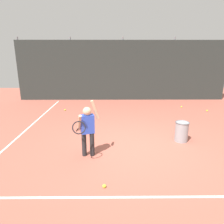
# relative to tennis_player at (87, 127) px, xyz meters

# --- Properties ---
(ground_plane) EXTENTS (20.00, 20.00, 0.00)m
(ground_plane) POSITION_rel_tennis_player_xyz_m (1.15, 0.50, -0.73)
(ground_plane) COLOR #9E5142
(court_line_baseline) EXTENTS (9.00, 0.05, 0.00)m
(court_line_baseline) POSITION_rel_tennis_player_xyz_m (1.15, -1.48, -0.72)
(court_line_baseline) COLOR white
(court_line_baseline) RESTS_ON ground
(court_line_sideline) EXTENTS (0.05, 9.00, 0.00)m
(court_line_sideline) POSITION_rel_tennis_player_xyz_m (-2.20, 1.50, -0.72)
(court_line_sideline) COLOR white
(court_line_sideline) RESTS_ON ground
(back_fence_windscreen) EXTENTS (10.94, 0.08, 3.08)m
(back_fence_windscreen) POSITION_rel_tennis_player_xyz_m (1.15, 6.38, 0.81)
(back_fence_windscreen) COLOR #282D2B
(back_fence_windscreen) RESTS_ON ground
(fence_post_0) EXTENTS (0.09, 0.09, 3.23)m
(fence_post_0) POSITION_rel_tennis_player_xyz_m (-4.17, 6.44, 0.89)
(fence_post_0) COLOR slate
(fence_post_0) RESTS_ON ground
(fence_post_1) EXTENTS (0.09, 0.09, 3.23)m
(fence_post_1) POSITION_rel_tennis_player_xyz_m (-1.51, 6.44, 0.89)
(fence_post_1) COLOR slate
(fence_post_1) RESTS_ON ground
(fence_post_2) EXTENTS (0.09, 0.09, 3.23)m
(fence_post_2) POSITION_rel_tennis_player_xyz_m (1.15, 6.44, 0.89)
(fence_post_2) COLOR slate
(fence_post_2) RESTS_ON ground
(fence_post_3) EXTENTS (0.09, 0.09, 3.23)m
(fence_post_3) POSITION_rel_tennis_player_xyz_m (3.82, 6.44, 0.89)
(fence_post_3) COLOR slate
(fence_post_3) RESTS_ON ground
(fence_post_4) EXTENTS (0.09, 0.09, 3.23)m
(fence_post_4) POSITION_rel_tennis_player_xyz_m (6.48, 6.44, 0.89)
(fence_post_4) COLOR slate
(fence_post_4) RESTS_ON ground
(tennis_player) EXTENTS (0.57, 0.74, 1.35)m
(tennis_player) POSITION_rel_tennis_player_xyz_m (0.00, 0.00, 0.00)
(tennis_player) COLOR #232326
(tennis_player) RESTS_ON ground
(ball_hopper) EXTENTS (0.38, 0.38, 0.56)m
(ball_hopper) POSITION_rel_tennis_player_xyz_m (2.52, 0.85, -0.44)
(ball_hopper) COLOR gray
(ball_hopper) RESTS_ON ground
(tennis_ball_1) EXTENTS (0.07, 0.07, 0.07)m
(tennis_ball_1) POSITION_rel_tennis_player_xyz_m (3.83, 4.62, -0.69)
(tennis_ball_1) COLOR #CCE033
(tennis_ball_1) RESTS_ON ground
(tennis_ball_3) EXTENTS (0.07, 0.07, 0.07)m
(tennis_ball_3) POSITION_rel_tennis_player_xyz_m (-1.45, 4.11, -0.69)
(tennis_ball_3) COLOR #CCE033
(tennis_ball_3) RESTS_ON ground
(tennis_ball_4) EXTENTS (0.07, 0.07, 0.07)m
(tennis_ball_4) POSITION_rel_tennis_player_xyz_m (4.70, 3.95, -0.69)
(tennis_ball_4) COLOR #CCE033
(tennis_ball_4) RESTS_ON ground
(tennis_ball_5) EXTENTS (0.07, 0.07, 0.07)m
(tennis_ball_5) POSITION_rel_tennis_player_xyz_m (0.42, -1.22, -0.69)
(tennis_ball_5) COLOR #CCE033
(tennis_ball_5) RESTS_ON ground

